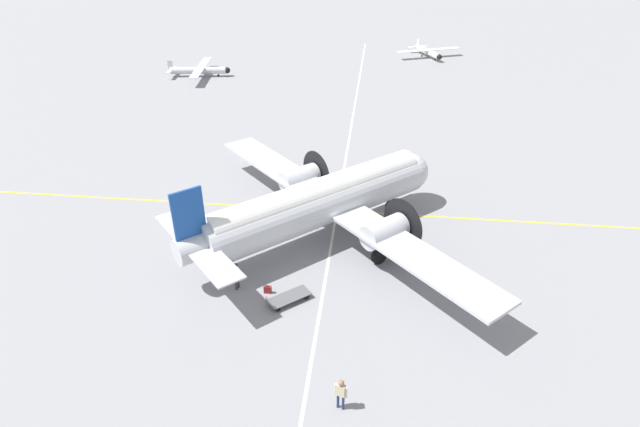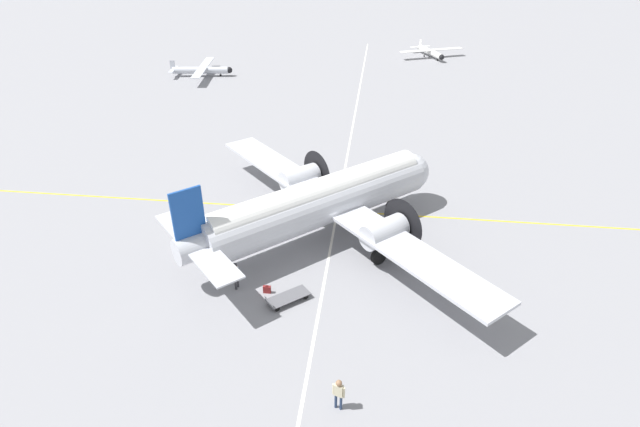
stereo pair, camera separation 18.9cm
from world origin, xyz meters
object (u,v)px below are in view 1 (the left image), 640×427
object	(u,v)px
crew_foreground	(341,391)
baggage_cart	(289,297)
light_aircraft_taxiing	(200,70)
airliner_main	(326,200)
suitcase_near_door	(268,290)
light_aircraft_distant	(429,52)
passenger_boarding	(236,274)

from	to	relation	value
crew_foreground	baggage_cart	size ratio (longest dim) A/B	0.68
crew_foreground	baggage_cart	bearing A→B (deg)	134.37
light_aircraft_taxiing	crew_foreground	bearing A→B (deg)	-73.50
airliner_main	baggage_cart	distance (m)	7.37
airliner_main	suitcase_near_door	world-z (taller)	airliner_main
airliner_main	light_aircraft_distant	world-z (taller)	airliner_main
crew_foreground	baggage_cart	world-z (taller)	crew_foreground
light_aircraft_taxiing	light_aircraft_distant	bearing A→B (deg)	17.22
baggage_cart	light_aircraft_distant	size ratio (longest dim) A/B	0.25
crew_foreground	passenger_boarding	bearing A→B (deg)	148.47
crew_foreground	suitcase_near_door	world-z (taller)	crew_foreground
light_aircraft_distant	baggage_cart	bearing A→B (deg)	-35.24
airliner_main	passenger_boarding	size ratio (longest dim) A/B	12.50
crew_foreground	airliner_main	bearing A→B (deg)	116.01
airliner_main	suitcase_near_door	bearing A→B (deg)	-155.39
baggage_cart	light_aircraft_distant	xyz separation A→B (m)	(11.60, 58.01, 0.54)
airliner_main	passenger_boarding	bearing A→B (deg)	-168.58
baggage_cart	light_aircraft_distant	bearing A→B (deg)	38.50
crew_foreground	light_aircraft_distant	distance (m)	65.09
suitcase_near_door	light_aircraft_taxiing	bearing A→B (deg)	112.69
suitcase_near_door	light_aircraft_distant	size ratio (longest dim) A/B	0.05
airliner_main	suitcase_near_door	distance (m)	7.21
crew_foreground	light_aircraft_distant	size ratio (longest dim) A/B	0.17
airliner_main	light_aircraft_taxiing	world-z (taller)	airliner_main
baggage_cart	light_aircraft_taxiing	world-z (taller)	light_aircraft_taxiing
airliner_main	passenger_boarding	xyz separation A→B (m)	(-4.35, -6.09, -1.60)
suitcase_near_door	light_aircraft_distant	xyz separation A→B (m)	(12.88, 57.43, 0.59)
baggage_cart	crew_foreground	bearing A→B (deg)	-103.21
light_aircraft_distant	light_aircraft_taxiing	distance (m)	34.07
airliner_main	baggage_cart	bearing A→B (deg)	-143.78
passenger_boarding	light_aircraft_distant	bearing A→B (deg)	-0.14
crew_foreground	light_aircraft_taxiing	size ratio (longest dim) A/B	0.15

